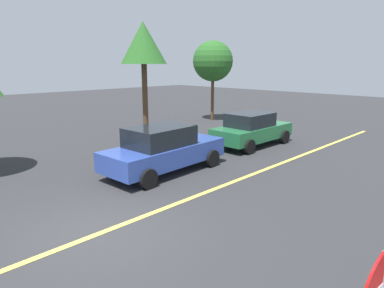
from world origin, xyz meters
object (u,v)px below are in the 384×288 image
(car_blue_crossing, at_px, (163,149))
(tree_right_verge, at_px, (213,61))
(tree_centre_verge, at_px, (143,44))
(car_green_mid_road, at_px, (252,129))

(car_blue_crossing, bearing_deg, tree_right_verge, 33.08)
(car_blue_crossing, relative_size, tree_centre_verge, 0.81)
(car_blue_crossing, height_order, tree_right_verge, tree_right_verge)
(car_blue_crossing, xyz_separation_m, tree_centre_verge, (2.98, 4.85, 3.83))
(car_green_mid_road, bearing_deg, tree_right_verge, 55.26)
(car_blue_crossing, bearing_deg, car_green_mid_road, 1.46)
(car_blue_crossing, distance_m, tree_centre_verge, 6.86)
(car_green_mid_road, height_order, tree_right_verge, tree_right_verge)
(tree_right_verge, bearing_deg, car_green_mid_road, -124.74)
(car_green_mid_road, distance_m, car_blue_crossing, 5.52)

